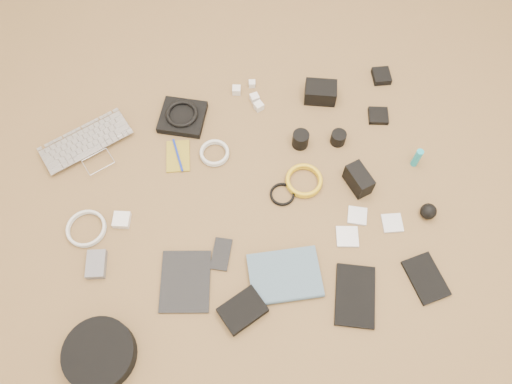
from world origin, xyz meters
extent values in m
cube|color=olive|center=(0.00, 0.00, -0.02)|extent=(4.00, 4.00, 0.04)
imported|color=#B4B4B8|center=(-0.55, 0.34, 0.01)|extent=(0.42, 0.36, 0.03)
cube|color=black|center=(-0.18, 0.42, 0.02)|extent=(0.23, 0.22, 0.03)
torus|color=black|center=(-0.18, 0.42, 0.04)|extent=(0.14, 0.14, 0.02)
cube|color=silver|center=(0.06, 0.50, 0.02)|extent=(0.04, 0.04, 0.03)
cube|color=silver|center=(0.13, 0.45, 0.02)|extent=(0.04, 0.04, 0.03)
cube|color=silver|center=(0.14, 0.53, 0.01)|extent=(0.03, 0.03, 0.03)
cube|color=silver|center=(0.14, 0.41, 0.02)|extent=(0.04, 0.04, 0.03)
cube|color=black|center=(0.40, 0.40, 0.04)|extent=(0.15, 0.12, 0.07)
cube|color=black|center=(0.68, 0.45, 0.01)|extent=(0.08, 0.09, 0.03)
cube|color=olive|center=(-0.22, 0.25, 0.00)|extent=(0.11, 0.15, 0.01)
cylinder|color=#1429A4|center=(-0.22, 0.25, 0.01)|extent=(0.02, 0.15, 0.01)
torus|color=silver|center=(-0.08, 0.23, 0.01)|extent=(0.15, 0.15, 0.01)
cylinder|color=black|center=(0.26, 0.20, 0.03)|extent=(0.07, 0.07, 0.07)
cylinder|color=black|center=(0.41, 0.18, 0.03)|extent=(0.07, 0.07, 0.05)
cube|color=black|center=(0.60, 0.26, 0.01)|extent=(0.09, 0.09, 0.02)
cube|color=silver|center=(-0.46, 0.02, 0.01)|extent=(0.07, 0.07, 0.03)
torus|color=silver|center=(-0.59, 0.01, 0.01)|extent=(0.15, 0.15, 0.01)
torus|color=black|center=(0.14, 0.00, 0.00)|extent=(0.10, 0.10, 0.01)
torus|color=gold|center=(0.23, 0.03, 0.01)|extent=(0.17, 0.17, 0.02)
cube|color=black|center=(0.42, -0.02, 0.04)|extent=(0.09, 0.13, 0.09)
cylinder|color=teal|center=(0.67, 0.02, 0.05)|extent=(0.03, 0.03, 0.09)
cube|color=slate|center=(-0.57, -0.13, 0.01)|extent=(0.08, 0.11, 0.03)
cube|color=black|center=(-0.27, -0.26, 0.00)|extent=(0.21, 0.25, 0.01)
cube|color=black|center=(-0.13, -0.19, 0.00)|extent=(0.10, 0.13, 0.01)
cube|color=silver|center=(0.33, -0.22, 0.01)|extent=(0.09, 0.09, 0.01)
cube|color=silver|center=(0.39, -0.15, 0.00)|extent=(0.09, 0.09, 0.01)
cube|color=silver|center=(0.50, -0.20, 0.01)|extent=(0.08, 0.08, 0.01)
sphere|color=black|center=(0.64, -0.20, 0.03)|extent=(0.07, 0.07, 0.06)
cylinder|color=black|center=(-0.58, -0.44, 0.03)|extent=(0.28, 0.28, 0.06)
cube|color=black|center=(-0.10, -0.40, 0.02)|extent=(0.17, 0.15, 0.04)
imported|color=#415C6F|center=(0.06, -0.40, 0.01)|extent=(0.26, 0.20, 0.02)
cube|color=black|center=(0.29, -0.43, 0.01)|extent=(0.20, 0.25, 0.02)
cube|color=black|center=(0.55, -0.43, 0.01)|extent=(0.13, 0.18, 0.01)
camera|label=1|loc=(-0.14, -0.78, 1.70)|focal=35.00mm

